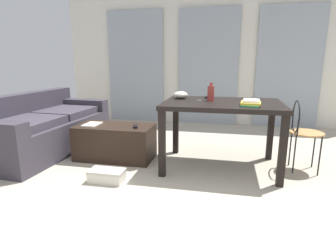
% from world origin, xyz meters
% --- Properties ---
extents(ground_plane, '(9.01, 9.01, 0.00)m').
position_xyz_m(ground_plane, '(0.00, 1.48, 0.00)').
color(ground_plane, '#B2A893').
extents(wall_back, '(5.77, 0.10, 2.62)m').
position_xyz_m(wall_back, '(0.00, 3.75, 1.31)').
color(wall_back, silver).
rests_on(wall_back, ground).
extents(curtains, '(4.11, 0.03, 2.22)m').
position_xyz_m(curtains, '(0.00, 3.67, 1.11)').
color(curtains, '#99A3AD').
rests_on(curtains, ground).
extents(couch, '(1.03, 2.03, 0.79)m').
position_xyz_m(couch, '(-2.10, 1.43, 0.31)').
color(couch, '#38333D').
rests_on(couch, ground).
extents(coffee_table, '(0.98, 0.51, 0.44)m').
position_xyz_m(coffee_table, '(-1.00, 1.33, 0.22)').
color(coffee_table, black).
rests_on(coffee_table, ground).
extents(craft_table, '(1.32, 0.92, 0.78)m').
position_xyz_m(craft_table, '(0.34, 1.30, 0.68)').
color(craft_table, black).
rests_on(craft_table, ground).
extents(wire_chair, '(0.37, 0.37, 0.81)m').
position_xyz_m(wire_chair, '(1.23, 1.40, 0.51)').
color(wire_chair, '#B7844C').
rests_on(wire_chair, ground).
extents(bottle_near, '(0.08, 0.08, 0.21)m').
position_xyz_m(bottle_near, '(0.20, 1.37, 0.87)').
color(bottle_near, '#99332D').
rests_on(bottle_near, craft_table).
extents(bowl, '(0.18, 0.18, 0.09)m').
position_xyz_m(bowl, '(-0.17, 1.49, 0.83)').
color(bowl, beige).
rests_on(bowl, craft_table).
extents(book_stack, '(0.23, 0.31, 0.06)m').
position_xyz_m(book_stack, '(0.64, 1.10, 0.81)').
color(book_stack, '#2D7F56').
rests_on(book_stack, craft_table).
extents(tv_remote_on_table, '(0.09, 0.15, 0.02)m').
position_xyz_m(tv_remote_on_table, '(0.17, 1.62, 0.80)').
color(tv_remote_on_table, black).
rests_on(tv_remote_on_table, craft_table).
extents(scissors, '(0.11, 0.06, 0.00)m').
position_xyz_m(scissors, '(0.03, 1.38, 0.79)').
color(scissors, '#9EA0A5').
rests_on(scissors, craft_table).
extents(tv_remote_primary, '(0.09, 0.15, 0.02)m').
position_xyz_m(tv_remote_primary, '(-0.70, 1.28, 0.45)').
color(tv_remote_primary, black).
rests_on(tv_remote_primary, coffee_table).
extents(magazine, '(0.18, 0.27, 0.02)m').
position_xyz_m(magazine, '(-1.29, 1.29, 0.45)').
color(magazine, silver).
rests_on(magazine, coffee_table).
extents(shoebox, '(0.37, 0.21, 0.13)m').
position_xyz_m(shoebox, '(-0.81, 0.63, 0.07)').
color(shoebox, beige).
rests_on(shoebox, ground).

